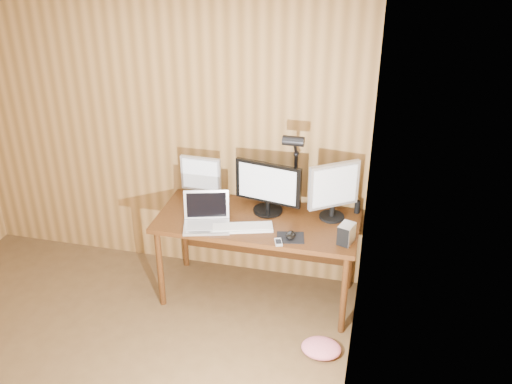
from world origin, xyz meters
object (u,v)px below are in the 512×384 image
at_px(mouse, 290,235).
at_px(monitor_right, 334,189).
at_px(phone, 278,242).
at_px(desk, 259,228).
at_px(hard_drive, 346,234).
at_px(desk_lamp, 294,160).
at_px(keyboard, 242,227).
at_px(monitor_left, 201,177).
at_px(speaker, 357,207).
at_px(laptop, 207,217).
at_px(monitor_center, 268,187).

bearing_deg(mouse, monitor_right, 38.91).
xyz_separation_m(monitor_right, phone, (-0.34, -0.46, -0.25)).
distance_m(desk, hard_drive, 0.78).
xyz_separation_m(desk, desk_lamp, (0.24, 0.15, 0.57)).
distance_m(keyboard, mouse, 0.39).
distance_m(hard_drive, phone, 0.50).
bearing_deg(monitor_left, speaker, 5.24).
distance_m(mouse, hard_drive, 0.41).
xyz_separation_m(speaker, desk_lamp, (-0.51, -0.07, 0.39)).
bearing_deg(laptop, phone, -28.73).
xyz_separation_m(laptop, keyboard, (0.28, -0.00, -0.05)).
distance_m(phone, speaker, 0.79).
relative_size(monitor_left, keyboard, 0.78).
xyz_separation_m(desk, keyboard, (-0.09, -0.24, 0.13)).
height_order(keyboard, mouse, mouse).
height_order(laptop, speaker, laptop).
height_order(hard_drive, phone, hard_drive).
xyz_separation_m(monitor_left, monitor_right, (1.10, -0.06, 0.05)).
relative_size(hard_drive, phone, 1.42).
height_order(laptop, hard_drive, laptop).
relative_size(monitor_left, speaker, 3.66).
bearing_deg(laptop, monitor_center, 20.19).
bearing_deg(desk_lamp, speaker, 2.90).
xyz_separation_m(monitor_right, speaker, (0.19, 0.13, -0.20)).
bearing_deg(keyboard, desk_lamp, 32.55).
distance_m(monitor_left, laptop, 0.44).
bearing_deg(phone, monitor_right, 34.50).
relative_size(monitor_center, hard_drive, 3.39).
distance_m(desk, laptop, 0.47).
relative_size(monitor_right, desk_lamp, 0.66).
xyz_separation_m(monitor_center, monitor_left, (-0.58, 0.07, -0.02)).
distance_m(mouse, speaker, 0.68).
distance_m(laptop, speaker, 1.21).
bearing_deg(hard_drive, monitor_right, 130.52).
relative_size(monitor_left, laptop, 0.94).
height_order(monitor_center, hard_drive, monitor_center).
xyz_separation_m(monitor_left, keyboard, (0.45, -0.38, -0.20)).
relative_size(hard_drive, desk_lamp, 0.22).
bearing_deg(monitor_left, mouse, -25.07).
distance_m(desk, phone, 0.46).
xyz_separation_m(phone, speaker, (0.53, 0.59, 0.05)).
relative_size(desk, monitor_left, 4.12).
relative_size(monitor_right, hard_drive, 2.94).
bearing_deg(keyboard, monitor_left, 122.29).
bearing_deg(desk_lamp, monitor_center, -163.45).
bearing_deg(laptop, monitor_left, 97.44).
relative_size(desk, keyboard, 3.20).
bearing_deg(desk_lamp, laptop, -153.06).
distance_m(keyboard, speaker, 0.96).
bearing_deg(keyboard, mouse, -23.04).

